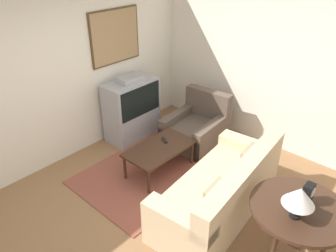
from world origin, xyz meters
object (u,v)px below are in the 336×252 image
at_px(coffee_table, 159,149).
at_px(mantel_clock, 308,194).
at_px(couch, 221,193).
at_px(tv, 132,109).
at_px(armchair, 196,128).
at_px(table_lamp, 300,197).
at_px(console_table, 299,212).

relative_size(coffee_table, mantel_clock, 4.50).
relative_size(couch, coffee_table, 1.95).
bearing_deg(tv, armchair, -57.85).
xyz_separation_m(tv, mantel_clock, (-0.49, -3.30, 0.30)).
relative_size(tv, couch, 0.55).
relative_size(armchair, mantel_clock, 4.43).
distance_m(couch, mantel_clock, 1.13).
bearing_deg(couch, armchair, -137.40).
distance_m(coffee_table, table_lamp, 2.30).
height_order(tv, console_table, tv).
height_order(armchair, table_lamp, table_lamp).
relative_size(coffee_table, table_lamp, 2.93).
distance_m(armchair, table_lamp, 2.79).
bearing_deg(tv, couch, -103.61).
height_order(coffee_table, mantel_clock, mantel_clock).
bearing_deg(coffee_table, tv, 67.81).
distance_m(tv, mantel_clock, 3.35).
bearing_deg(armchair, coffee_table, -88.33).
bearing_deg(coffee_table, console_table, -93.85).
distance_m(table_lamp, mantel_clock, 0.31).
xyz_separation_m(coffee_table, table_lamp, (-0.32, -2.20, 0.60)).
distance_m(console_table, table_lamp, 0.37).
bearing_deg(tv, console_table, -100.28).
height_order(tv, mantel_clock, tv).
xyz_separation_m(couch, armchair, (1.17, 1.31, -0.05)).
relative_size(table_lamp, mantel_clock, 1.54).
bearing_deg(armchair, console_table, -32.27).
distance_m(armchair, coffee_table, 1.08).
relative_size(console_table, mantel_clock, 4.32).
bearing_deg(tv, table_lamp, -103.09).
xyz_separation_m(couch, table_lamp, (-0.21, -1.00, 0.67)).
xyz_separation_m(table_lamp, mantel_clock, (0.28, -0.00, -0.15)).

